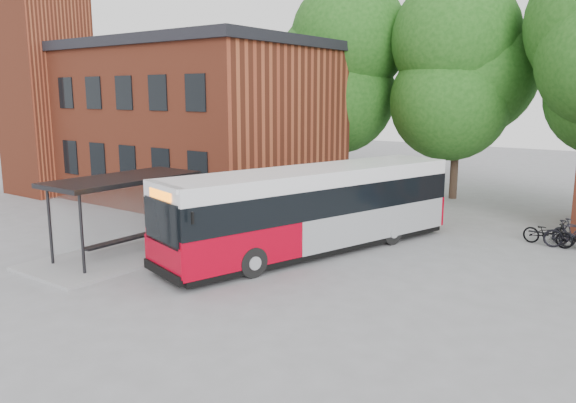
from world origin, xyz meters
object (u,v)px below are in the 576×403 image
Objects in this scene: bicycle_0 at (548,233)px; bicycle_1 at (570,235)px; city_bus at (314,210)px; bicycle_3 at (574,234)px; bus_shelter at (125,216)px.

bicycle_1 reaches higher than bicycle_0.
city_bus is 6.57× the size of bicycle_3.
city_bus reaches higher than bicycle_3.
bicycle_3 is (0.11, 0.19, 0.01)m from bicycle_1.
bicycle_0 is (6.85, 5.96, -1.06)m from city_bus.
bicycle_3 is at bearing -38.99° from bicycle_1.
bus_shelter is 6.81m from city_bus.
bicycle_0 is at bearing 57.04° from city_bus.
city_bus reaches higher than bicycle_1.
bus_shelter is at bearing -123.24° from city_bus.
bus_shelter is 16.68m from bicycle_3.
bus_shelter is at bearing 119.62° from bicycle_1.
bus_shelter is at bearing 139.12° from bicycle_0.
city_bus is at bearing 40.78° from bus_shelter.
bicycle_0 is 1.03× the size of bicycle_1.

